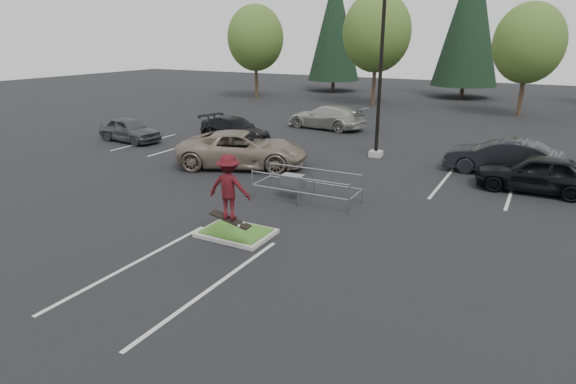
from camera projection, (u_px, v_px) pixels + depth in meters
The scene contains 17 objects.
ground at pixel (237, 235), 15.07m from camera, with size 120.00×120.00×0.00m, color black.
grass_median at pixel (236, 233), 15.04m from camera, with size 2.20×1.60×0.16m.
stall_lines at pixel (289, 181), 20.72m from camera, with size 22.62×17.60×0.01m.
light_pole at pixel (381, 66), 23.47m from camera, with size 0.70×0.60×10.12m.
decid_a at pixel (256, 40), 46.62m from camera, with size 5.44×5.44×8.91m.
decid_b at pixel (376, 35), 41.46m from camera, with size 5.89×5.89×9.64m.
decid_c at pixel (528, 46), 35.69m from camera, with size 5.12×5.12×8.38m.
conif_a at pixel (335, 25), 52.68m from camera, with size 5.72×5.72×13.00m.
conif_b at pixel (470, 16), 46.52m from camera, with size 6.38×6.38×14.50m.
cart_corral at pixel (296, 181), 18.18m from camera, with size 4.00×1.50×1.12m.
skateboarder at pixel (229, 187), 13.41m from camera, with size 1.31×0.90×2.10m.
car_l_tan at pixel (241, 149), 22.70m from camera, with size 2.80×6.07×1.69m, color gray.
car_l_black at pixel (234, 130), 28.09m from camera, with size 2.03×4.99×1.45m, color black.
car_l_grey at pixel (129, 130), 28.25m from camera, with size 1.66×4.12×1.40m, color #43474A.
car_r_charc at pixel (502, 157), 21.50m from camera, with size 1.69×4.84×1.60m, color black.
car_r_black at pixel (537, 173), 19.01m from camera, with size 1.82×4.52×1.54m, color black.
car_far_silver at pixel (327, 117), 32.23m from camera, with size 2.18×5.35×1.55m, color #ADADA8.
Camera 1 is at (8.05, -11.47, 5.93)m, focal length 30.00 mm.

